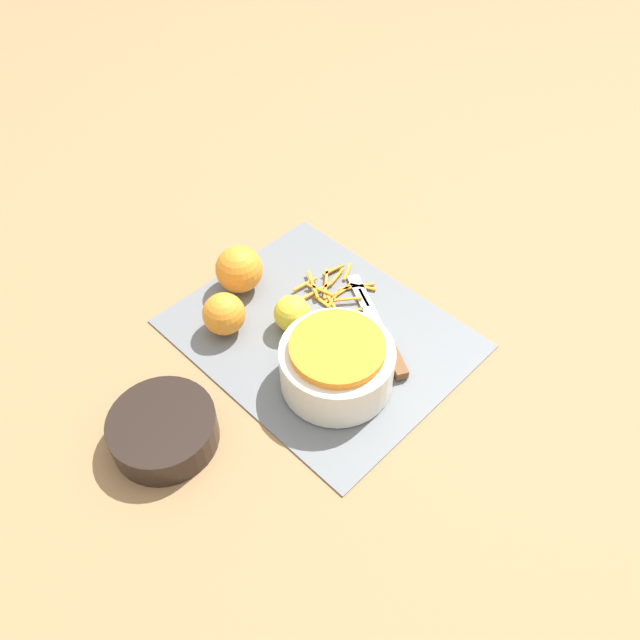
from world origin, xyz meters
name	(u,v)px	position (x,y,z in m)	size (l,w,h in m)	color
ground_plane	(320,334)	(0.00, 0.00, 0.00)	(4.00, 4.00, 0.00)	#9E754C
cutting_board	(320,333)	(0.00, 0.00, 0.00)	(0.46, 0.38, 0.01)	slate
bowl_speckled	(337,364)	(-0.09, 0.05, 0.05)	(0.18, 0.18, 0.09)	silver
bowl_dark	(164,430)	(0.02, 0.30, 0.03)	(0.16, 0.16, 0.05)	black
knife	(385,342)	(-0.09, -0.06, 0.01)	(0.22, 0.14, 0.02)	brown
orange_left	(224,314)	(0.12, 0.11, 0.04)	(0.07, 0.07, 0.07)	orange
orange_right	(239,269)	(0.18, 0.02, 0.05)	(0.08, 0.08, 0.08)	orange
lemon	(292,313)	(0.04, 0.02, 0.04)	(0.06, 0.06, 0.06)	yellow
peel_pile	(335,289)	(0.05, -0.09, 0.01)	(0.14, 0.13, 0.01)	orange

